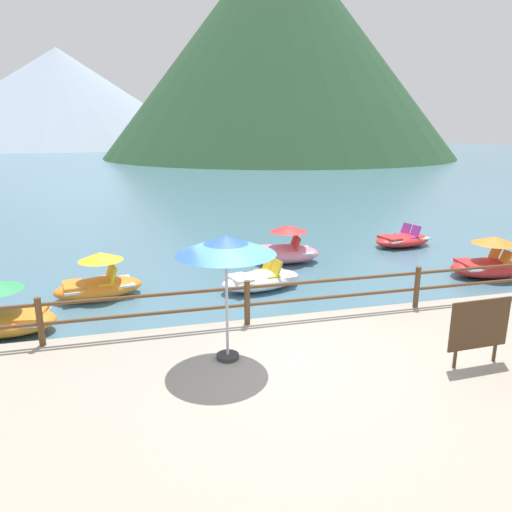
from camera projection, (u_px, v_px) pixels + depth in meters
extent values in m
plane|color=#477084|center=(155.00, 175.00, 45.90)|extent=(200.00, 200.00, 0.00)
cube|color=#A39989|center=(312.00, 444.00, 6.41)|extent=(28.00, 8.00, 0.40)
cylinder|color=brown|center=(40.00, 322.00, 8.78)|extent=(0.12, 0.12, 0.95)
cylinder|color=brown|center=(247.00, 303.00, 9.74)|extent=(0.12, 0.12, 0.95)
cylinder|color=brown|center=(417.00, 287.00, 10.71)|extent=(0.12, 0.12, 0.95)
cylinder|color=brown|center=(247.00, 287.00, 9.66)|extent=(23.80, 0.07, 0.07)
cylinder|color=brown|center=(247.00, 305.00, 9.75)|extent=(23.80, 0.07, 0.07)
cube|color=beige|center=(479.00, 324.00, 7.99)|extent=(1.10, 0.08, 0.80)
cube|color=#4C331E|center=(480.00, 324.00, 7.98)|extent=(1.18, 0.07, 0.88)
cylinder|color=#4C331E|center=(455.00, 358.00, 8.03)|extent=(0.06, 0.06, 0.35)
cylinder|color=#4C331E|center=(494.00, 352.00, 8.26)|extent=(0.06, 0.06, 0.35)
cylinder|color=#B2B2B7|center=(227.00, 306.00, 8.13)|extent=(0.05, 0.05, 2.00)
cone|color=blue|center=(226.00, 245.00, 7.85)|extent=(1.70, 1.70, 0.32)
cylinder|color=#333333|center=(228.00, 356.00, 8.38)|extent=(0.40, 0.40, 0.08)
ellipsoid|color=white|center=(261.00, 280.00, 13.19)|extent=(2.57, 1.66, 0.50)
cube|color=silver|center=(261.00, 277.00, 13.17)|extent=(2.02, 1.34, 0.06)
cube|color=yellow|center=(263.00, 272.00, 13.42)|extent=(0.48, 0.48, 0.08)
cube|color=yellow|center=(268.00, 264.00, 13.45)|extent=(0.30, 0.44, 0.43)
cube|color=yellow|center=(271.00, 276.00, 13.04)|extent=(0.48, 0.48, 0.08)
cube|color=yellow|center=(276.00, 268.00, 13.06)|extent=(0.30, 0.44, 0.43)
cube|color=white|center=(240.00, 279.00, 12.86)|extent=(0.69, 0.89, 0.12)
ellipsoid|color=orange|center=(99.00, 288.00, 12.55)|extent=(2.45, 1.62, 0.51)
cube|color=silver|center=(99.00, 285.00, 12.53)|extent=(1.92, 1.31, 0.06)
cube|color=yellow|center=(104.00, 279.00, 12.79)|extent=(0.47, 0.47, 0.08)
cube|color=yellow|center=(110.00, 270.00, 12.81)|extent=(0.28, 0.43, 0.43)
cube|color=yellow|center=(106.00, 284.00, 12.37)|extent=(0.47, 0.47, 0.08)
cube|color=yellow|center=(113.00, 275.00, 12.39)|extent=(0.28, 0.43, 0.43)
cube|color=orange|center=(73.00, 286.00, 12.26)|extent=(0.65, 0.93, 0.12)
cone|color=yellow|center=(100.00, 256.00, 12.38)|extent=(1.35, 1.35, 0.22)
ellipsoid|color=red|center=(403.00, 240.00, 18.04)|extent=(2.54, 1.67, 0.46)
cube|color=silver|center=(403.00, 238.00, 18.02)|extent=(1.99, 1.35, 0.06)
cube|color=purple|center=(402.00, 235.00, 18.30)|extent=(0.47, 0.47, 0.08)
cube|color=purple|center=(406.00, 229.00, 18.31)|extent=(0.28, 0.43, 0.43)
cube|color=purple|center=(411.00, 237.00, 17.86)|extent=(0.47, 0.47, 0.08)
cube|color=purple|center=(415.00, 231.00, 17.88)|extent=(0.28, 0.43, 0.43)
cube|color=red|center=(390.00, 238.00, 17.74)|extent=(0.67, 0.96, 0.12)
ellipsoid|color=orange|center=(4.00, 322.00, 10.31)|extent=(2.38, 1.59, 0.51)
cube|color=silver|center=(3.00, 319.00, 10.29)|extent=(1.87, 1.29, 0.06)
cube|color=orange|center=(32.00, 315.00, 10.34)|extent=(0.61, 0.97, 0.12)
ellipsoid|color=red|center=(488.00, 268.00, 14.33)|extent=(2.45, 1.66, 0.53)
cube|color=silver|center=(488.00, 265.00, 14.30)|extent=(1.92, 1.35, 0.06)
cube|color=orange|center=(488.00, 260.00, 14.57)|extent=(0.45, 0.45, 0.08)
cube|color=orange|center=(495.00, 253.00, 14.53)|extent=(0.26, 0.42, 0.43)
cube|color=orange|center=(499.00, 265.00, 14.05)|extent=(0.45, 0.45, 0.08)
cube|color=orange|center=(506.00, 258.00, 14.01)|extent=(0.26, 0.42, 0.43)
cube|color=red|center=(469.00, 264.00, 14.22)|extent=(0.63, 1.01, 0.12)
cone|color=orange|center=(495.00, 240.00, 14.12)|extent=(1.45, 1.45, 0.22)
ellipsoid|color=pink|center=(285.00, 254.00, 15.84)|extent=(2.46, 1.64, 0.58)
cube|color=silver|center=(285.00, 251.00, 15.81)|extent=(1.92, 1.33, 0.06)
cube|color=red|center=(289.00, 247.00, 16.07)|extent=(0.45, 0.45, 0.08)
cube|color=red|center=(294.00, 240.00, 16.03)|extent=(0.26, 0.43, 0.43)
cube|color=red|center=(291.00, 251.00, 15.56)|extent=(0.45, 0.45, 0.08)
cube|color=red|center=(297.00, 244.00, 15.52)|extent=(0.26, 0.43, 0.43)
cube|color=pink|center=(266.00, 250.00, 15.73)|extent=(0.63, 0.99, 0.12)
cone|color=red|center=(289.00, 228.00, 15.62)|extent=(1.42, 1.42, 0.22)
cone|color=#284C2D|center=(279.00, 44.00, 73.29)|extent=(55.08, 55.08, 34.08)
cone|color=#284C2D|center=(204.00, 92.00, 77.99)|extent=(30.29, 30.29, 20.45)
cone|color=#93A3B7|center=(61.00, 98.00, 118.36)|extent=(73.87, 73.87, 23.73)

